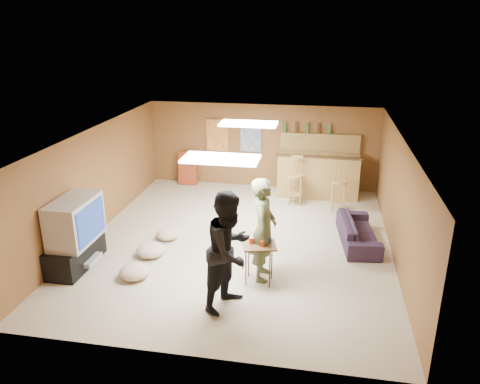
% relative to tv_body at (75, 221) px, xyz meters
% --- Properties ---
extents(ground, '(7.00, 7.00, 0.00)m').
position_rel_tv_body_xyz_m(ground, '(2.65, 1.50, -0.90)').
color(ground, '#B7A98C').
rests_on(ground, ground).
extents(ceiling, '(6.00, 7.00, 0.02)m').
position_rel_tv_body_xyz_m(ceiling, '(2.65, 1.50, 1.30)').
color(ceiling, silver).
rests_on(ceiling, ground).
extents(wall_back, '(6.00, 0.02, 2.20)m').
position_rel_tv_body_xyz_m(wall_back, '(2.65, 5.00, 0.20)').
color(wall_back, brown).
rests_on(wall_back, ground).
extents(wall_front, '(6.00, 0.02, 2.20)m').
position_rel_tv_body_xyz_m(wall_front, '(2.65, -2.00, 0.20)').
color(wall_front, brown).
rests_on(wall_front, ground).
extents(wall_left, '(0.02, 7.00, 2.20)m').
position_rel_tv_body_xyz_m(wall_left, '(-0.35, 1.50, 0.20)').
color(wall_left, brown).
rests_on(wall_left, ground).
extents(wall_right, '(0.02, 7.00, 2.20)m').
position_rel_tv_body_xyz_m(wall_right, '(5.65, 1.50, 0.20)').
color(wall_right, brown).
rests_on(wall_right, ground).
extents(tv_stand, '(0.55, 1.30, 0.50)m').
position_rel_tv_body_xyz_m(tv_stand, '(-0.07, 0.00, -0.65)').
color(tv_stand, black).
rests_on(tv_stand, ground).
extents(dvd_box, '(0.35, 0.50, 0.08)m').
position_rel_tv_body_xyz_m(dvd_box, '(0.15, 0.00, -0.75)').
color(dvd_box, '#B2B2B7').
rests_on(dvd_box, tv_stand).
extents(tv_body, '(0.60, 1.10, 0.80)m').
position_rel_tv_body_xyz_m(tv_body, '(0.00, 0.00, 0.00)').
color(tv_body, '#B2B2B7').
rests_on(tv_body, tv_stand).
extents(tv_screen, '(0.02, 0.95, 0.65)m').
position_rel_tv_body_xyz_m(tv_screen, '(0.31, 0.00, 0.00)').
color(tv_screen, navy).
rests_on(tv_screen, tv_body).
extents(bar_counter, '(2.00, 0.60, 1.10)m').
position_rel_tv_body_xyz_m(bar_counter, '(4.15, 4.45, -0.35)').
color(bar_counter, olive).
rests_on(bar_counter, ground).
extents(bar_lip, '(2.10, 0.12, 0.05)m').
position_rel_tv_body_xyz_m(bar_lip, '(4.15, 4.20, 0.20)').
color(bar_lip, '#3C2713').
rests_on(bar_lip, bar_counter).
extents(bar_shelf, '(2.00, 0.18, 0.05)m').
position_rel_tv_body_xyz_m(bar_shelf, '(4.15, 4.90, 0.60)').
color(bar_shelf, olive).
rests_on(bar_shelf, bar_backing).
extents(bar_backing, '(2.00, 0.14, 0.60)m').
position_rel_tv_body_xyz_m(bar_backing, '(4.15, 4.92, 0.30)').
color(bar_backing, olive).
rests_on(bar_backing, bar_counter).
extents(poster_left, '(0.60, 0.03, 0.85)m').
position_rel_tv_body_xyz_m(poster_left, '(1.45, 4.96, 0.45)').
color(poster_left, '#BF3F26').
rests_on(poster_left, wall_back).
extents(poster_right, '(0.55, 0.03, 0.80)m').
position_rel_tv_body_xyz_m(poster_right, '(2.35, 4.96, 0.45)').
color(poster_right, '#334C99').
rests_on(poster_right, wall_back).
extents(folding_chair_stack, '(0.50, 0.26, 0.91)m').
position_rel_tv_body_xyz_m(folding_chair_stack, '(0.65, 4.80, -0.45)').
color(folding_chair_stack, '#A13D1D').
rests_on(folding_chair_stack, ground).
extents(ceiling_panel_front, '(1.20, 0.60, 0.04)m').
position_rel_tv_body_xyz_m(ceiling_panel_front, '(2.65, 0.00, 1.27)').
color(ceiling_panel_front, white).
rests_on(ceiling_panel_front, ceiling).
extents(ceiling_panel_back, '(1.20, 0.60, 0.04)m').
position_rel_tv_body_xyz_m(ceiling_panel_back, '(2.65, 2.70, 1.27)').
color(ceiling_panel_back, white).
rests_on(ceiling_panel_back, ceiling).
extents(person_olive, '(0.44, 0.67, 1.82)m').
position_rel_tv_body_xyz_m(person_olive, '(3.32, 0.22, 0.01)').
color(person_olive, '#4E5531').
rests_on(person_olive, ground).
extents(person_black, '(1.04, 1.14, 1.90)m').
position_rel_tv_body_xyz_m(person_black, '(2.93, -0.72, 0.05)').
color(person_black, black).
rests_on(person_black, ground).
extents(sofa, '(0.85, 1.76, 0.50)m').
position_rel_tv_body_xyz_m(sofa, '(5.03, 1.88, -0.65)').
color(sofa, black).
rests_on(sofa, ground).
extents(tray_table, '(0.64, 0.56, 0.71)m').
position_rel_tv_body_xyz_m(tray_table, '(3.28, 0.04, -0.55)').
color(tray_table, '#3C2713').
rests_on(tray_table, ground).
extents(cup_red_near, '(0.08, 0.08, 0.11)m').
position_rel_tv_body_xyz_m(cup_red_near, '(3.14, 0.06, -0.14)').
color(cup_red_near, red).
rests_on(cup_red_near, tray_table).
extents(cup_red_far, '(0.08, 0.08, 0.10)m').
position_rel_tv_body_xyz_m(cup_red_far, '(3.34, -0.02, -0.14)').
color(cup_red_far, red).
rests_on(cup_red_far, tray_table).
extents(cup_blue, '(0.08, 0.08, 0.10)m').
position_rel_tv_body_xyz_m(cup_blue, '(3.41, 0.13, -0.14)').
color(cup_blue, '#164699').
rests_on(cup_blue, tray_table).
extents(bar_stool_left, '(0.41, 0.41, 1.15)m').
position_rel_tv_body_xyz_m(bar_stool_left, '(3.64, 3.80, -0.33)').
color(bar_stool_left, olive).
rests_on(bar_stool_left, ground).
extents(bar_stool_right, '(0.43, 0.43, 1.22)m').
position_rel_tv_body_xyz_m(bar_stool_right, '(4.65, 3.54, -0.29)').
color(bar_stool_right, olive).
rests_on(bar_stool_right, ground).
extents(cushion_near_tv, '(0.60, 0.60, 0.24)m').
position_rel_tv_body_xyz_m(cushion_near_tv, '(1.13, 0.60, -0.78)').
color(cushion_near_tv, tan).
rests_on(cushion_near_tv, ground).
extents(cushion_mid, '(0.47, 0.47, 0.21)m').
position_rel_tv_body_xyz_m(cushion_mid, '(1.21, 1.37, -0.80)').
color(cushion_mid, tan).
rests_on(cushion_mid, ground).
extents(cushion_far, '(0.68, 0.68, 0.24)m').
position_rel_tv_body_xyz_m(cushion_far, '(1.13, -0.21, -0.78)').
color(cushion_far, tan).
rests_on(cushion_far, ground).
extents(bottle_row, '(1.20, 0.08, 0.26)m').
position_rel_tv_body_xyz_m(bottle_row, '(3.81, 4.88, 0.75)').
color(bottle_row, '#3F7233').
rests_on(bottle_row, bar_shelf).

